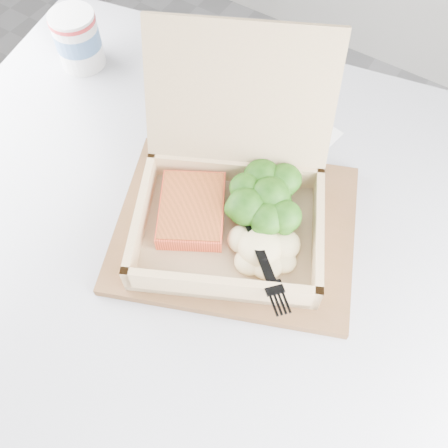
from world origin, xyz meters
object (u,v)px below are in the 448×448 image
Objects in this scene: serving_tray at (235,228)px; takeout_container at (232,186)px; cafe_table at (191,311)px; paper_cup at (77,38)px.

serving_tray is 0.94× the size of takeout_container.
cafe_table is 3.08× the size of takeout_container.
serving_tray is at bearing 62.64° from cafe_table.
paper_cup is at bearing 149.09° from cafe_table.
cafe_table is 0.48m from paper_cup.
cafe_table is 3.28× the size of serving_tray.
takeout_container is 0.40m from paper_cup.
serving_tray is 3.36× the size of paper_cup.
serving_tray is 0.07m from takeout_container.
takeout_container is at bearing -18.01° from paper_cup.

